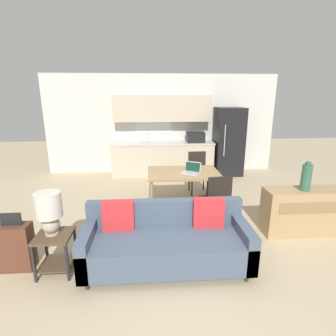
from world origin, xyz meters
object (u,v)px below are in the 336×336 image
side_table (55,247)px  dining_chair_far_right (198,170)px  refrigerator (228,141)px  laptop (191,170)px  dining_chair_near_right (216,198)px  dining_table (183,175)px  suitcase (16,247)px  table_lamp (49,210)px  credenza (302,211)px  vase (306,177)px  couch (166,241)px

side_table → dining_chair_far_right: 3.49m
refrigerator → laptop: (-1.38, -2.27, -0.14)m
side_table → dining_chair_near_right: (2.27, 1.01, 0.17)m
dining_table → side_table: dining_table is taller
suitcase → dining_chair_near_right: bearing=18.2°
laptop → suitcase: bearing=-114.3°
table_lamp → credenza: size_ratio=0.43×
vase → suitcase: vase is taller
vase → dining_chair_far_right: bearing=123.2°
dining_chair_near_right → couch: bearing=39.2°
dining_table → dining_chair_far_right: bearing=62.0°
refrigerator → couch: 4.50m
dining_chair_far_right → dining_chair_near_right: 1.65m
couch → credenza: 2.31m
vase → suitcase: 4.16m
credenza → suitcase: suitcase is taller
refrigerator → couch: refrigerator is taller
dining_chair_near_right → laptop: bearing=-76.6°
table_lamp → suitcase: bearing=172.4°
couch → vase: 2.34m
dining_table → vase: vase is taller
table_lamp → dining_chair_far_right: bearing=49.0°
side_table → table_lamp: size_ratio=0.96×
suitcase → table_lamp: bearing=-7.6°
vase → side_table: bearing=-169.1°
suitcase → dining_chair_far_right: bearing=42.7°
dining_chair_near_right → suitcase: size_ratio=1.19×
dining_chair_far_right → laptop: 0.96m
refrigerator → dining_table: 2.69m
vase → couch: bearing=-163.6°
couch → vase: vase is taller
dining_chair_near_right → laptop: laptop is taller
refrigerator → table_lamp: bearing=-130.0°
side_table → dining_chair_far_right: dining_chair_far_right is taller
laptop → table_lamp: bearing=-107.2°
couch → suitcase: (-1.89, 0.04, -0.03)m
refrigerator → dining_chair_far_right: (-1.09, -1.40, -0.40)m
dining_chair_far_right → laptop: laptop is taller
couch → credenza: size_ratio=1.68×
couch → dining_chair_near_right: size_ratio=2.25×
vase → laptop: 1.93m
couch → table_lamp: size_ratio=3.88×
refrigerator → dining_chair_near_right: bearing=-109.5°
refrigerator → table_lamp: 5.25m
refrigerator → credenza: size_ratio=1.48×
side_table → dining_chair_far_right: bearing=49.6°
dining_chair_near_right → suitcase: 2.94m
refrigerator → dining_chair_far_right: refrigerator is taller
credenza → suitcase: bearing=-171.3°
refrigerator → laptop: bearing=-121.2°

